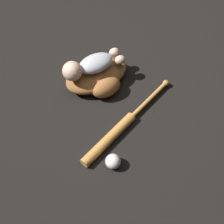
{
  "coord_description": "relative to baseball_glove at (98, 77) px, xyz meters",
  "views": [
    {
      "loc": [
        0.09,
        1.03,
        1.28
      ],
      "look_at": [
        -0.03,
        0.25,
        0.07
      ],
      "focal_mm": 50.0,
      "sensor_mm": 36.0,
      "label": 1
    }
  ],
  "objects": [
    {
      "name": "baby_figure",
      "position": [
        0.04,
        -0.0,
        0.09
      ],
      "size": [
        0.32,
        0.19,
        0.1
      ],
      "color": "#B2B2B7",
      "rests_on": "baseball_glove"
    },
    {
      "name": "ground_plane",
      "position": [
        -0.0,
        -0.01,
        -0.05
      ],
      "size": [
        6.0,
        6.0,
        0.0
      ],
      "primitive_type": "plane",
      "color": "black"
    },
    {
      "name": "baseball_glove",
      "position": [
        0.0,
        0.0,
        0.0
      ],
      "size": [
        0.39,
        0.32,
        0.1
      ],
      "color": "#935B2D",
      "rests_on": "ground"
    },
    {
      "name": "baseball_bat",
      "position": [
        -0.05,
        0.31,
        -0.03
      ],
      "size": [
        0.49,
        0.41,
        0.05
      ],
      "color": "#C6843D",
      "rests_on": "ground"
    },
    {
      "name": "baseball",
      "position": [
        0.0,
        0.47,
        -0.02
      ],
      "size": [
        0.07,
        0.07,
        0.07
      ],
      "color": "white",
      "rests_on": "ground"
    }
  ]
}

